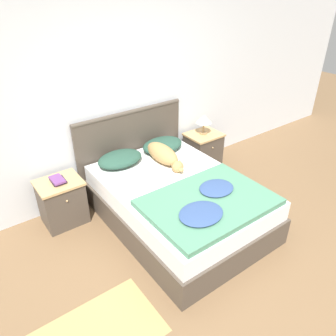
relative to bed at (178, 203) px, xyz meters
The scene contains 12 objects.
ground_plane 1.08m from the bed, 96.61° to the right, with size 16.00×16.00×0.00m, color brown.
wall_back 1.49m from the bed, 96.26° to the left, with size 9.00×0.06×2.55m.
bed is the anchor object (origin of this frame).
headboard 1.06m from the bed, 90.00° to the left, with size 1.54×0.06×1.08m.
nightstand_left 1.34m from the bed, 143.70° to the left, with size 0.49×0.42×0.55m.
nightstand_right 1.34m from the bed, 36.30° to the left, with size 0.49×0.42×0.55m.
pillow_left 0.89m from the bed, 112.85° to the left, with size 0.56×0.39×0.15m.
pillow_right 0.89m from the bed, 67.15° to the left, with size 0.56×0.39×0.15m.
quilt 0.59m from the bed, 91.15° to the right, with size 1.28×0.92×0.10m.
dog 0.63m from the bed, 73.65° to the left, with size 0.23×0.77×0.22m.
book_stack 1.38m from the bed, 143.66° to the left, with size 0.15×0.21×0.05m.
table_lamp 1.45m from the bed, 36.93° to the left, with size 0.23×0.23×0.29m.
Camera 1 is at (-1.78, -1.36, 2.54)m, focal length 35.00 mm.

